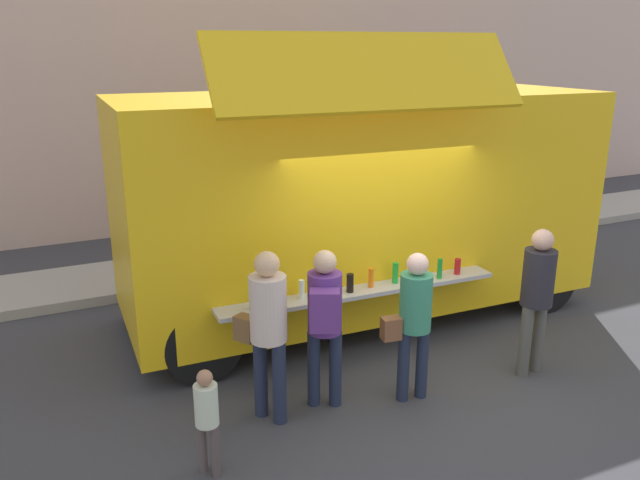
# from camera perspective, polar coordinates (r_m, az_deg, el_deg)

# --- Properties ---
(ground_plane) EXTENTS (60.00, 60.00, 0.00)m
(ground_plane) POSITION_cam_1_polar(r_m,az_deg,el_deg) (7.59, 7.75, -11.87)
(ground_plane) COLOR #38383D
(curb_strip) EXTENTS (28.00, 1.60, 0.15)m
(curb_strip) POSITION_cam_1_polar(r_m,az_deg,el_deg) (10.54, -23.39, -4.19)
(curb_strip) COLOR #9E998E
(curb_strip) RESTS_ON ground
(building_behind) EXTENTS (32.00, 2.40, 7.34)m
(building_behind) POSITION_cam_1_polar(r_m,az_deg,el_deg) (13.85, -21.77, 16.08)
(building_behind) COLOR beige
(building_behind) RESTS_ON ground
(food_truck_main) EXTENTS (6.44, 3.04, 3.80)m
(food_truck_main) POSITION_cam_1_polar(r_m,az_deg,el_deg) (8.58, 3.77, 3.73)
(food_truck_main) COLOR yellow
(food_truck_main) RESTS_ON ground
(trash_bin) EXTENTS (0.60, 0.60, 0.99)m
(trash_bin) POSITION_cam_1_polar(r_m,az_deg,el_deg) (12.68, 12.80, 2.31)
(trash_bin) COLOR #305C35
(trash_bin) RESTS_ON ground
(customer_front_ordering) EXTENTS (0.54, 0.34, 1.65)m
(customer_front_ordering) POSITION_cam_1_polar(r_m,az_deg,el_deg) (6.69, 8.46, -6.69)
(customer_front_ordering) COLOR #1D253A
(customer_front_ordering) RESTS_ON ground
(customer_mid_with_backpack) EXTENTS (0.46, 0.56, 1.73)m
(customer_mid_with_backpack) POSITION_cam_1_polar(r_m,az_deg,el_deg) (6.44, 0.43, -6.74)
(customer_mid_with_backpack) COLOR #1D243A
(customer_mid_with_backpack) RESTS_ON ground
(customer_rear_waiting) EXTENTS (0.46, 0.56, 1.80)m
(customer_rear_waiting) POSITION_cam_1_polar(r_m,az_deg,el_deg) (6.26, -4.80, -7.41)
(customer_rear_waiting) COLOR #1E253B
(customer_rear_waiting) RESTS_ON ground
(customer_extra_browsing) EXTENTS (0.36, 0.36, 1.74)m
(customer_extra_browsing) POSITION_cam_1_polar(r_m,az_deg,el_deg) (7.52, 19.01, -4.23)
(customer_extra_browsing) COLOR #4C4B45
(customer_extra_browsing) RESTS_ON ground
(child_near_queue) EXTENTS (0.21, 0.21, 1.03)m
(child_near_queue) POSITION_cam_1_polar(r_m,az_deg,el_deg) (5.76, -10.18, -15.13)
(child_near_queue) COLOR #4F4342
(child_near_queue) RESTS_ON ground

